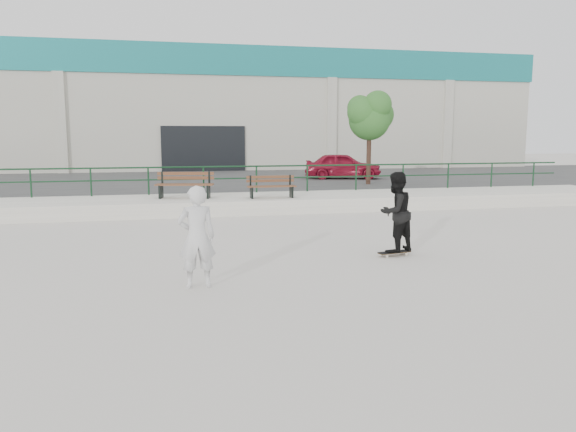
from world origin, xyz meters
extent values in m
plane|color=silver|center=(0.00, 0.00, 0.00)|extent=(120.00, 120.00, 0.00)
cube|color=beige|center=(0.00, 9.50, 0.25)|extent=(30.00, 3.00, 0.50)
cube|color=#3B3B3B|center=(0.00, 18.00, 0.25)|extent=(60.00, 14.00, 0.50)
cylinder|color=#163D21|center=(0.00, 10.80, 1.50)|extent=(28.00, 0.06, 0.06)
cylinder|color=#163D21|center=(0.00, 10.80, 1.05)|extent=(28.00, 0.05, 0.05)
cylinder|color=#163D21|center=(-7.00, 10.80, 1.00)|extent=(0.06, 0.06, 1.00)
cylinder|color=#163D21|center=(-5.00, 10.80, 1.00)|extent=(0.06, 0.06, 1.00)
cylinder|color=#163D21|center=(-3.00, 10.80, 1.00)|extent=(0.06, 0.06, 1.00)
cylinder|color=#163D21|center=(-1.00, 10.80, 1.00)|extent=(0.06, 0.06, 1.00)
cylinder|color=#163D21|center=(1.00, 10.80, 1.00)|extent=(0.06, 0.06, 1.00)
cylinder|color=#163D21|center=(3.00, 10.80, 1.00)|extent=(0.06, 0.06, 1.00)
cylinder|color=#163D21|center=(5.00, 10.80, 1.00)|extent=(0.06, 0.06, 1.00)
cylinder|color=#163D21|center=(7.00, 10.80, 1.00)|extent=(0.06, 0.06, 1.00)
cylinder|color=#163D21|center=(9.00, 10.80, 1.00)|extent=(0.06, 0.06, 1.00)
cylinder|color=#163D21|center=(11.00, 10.80, 1.00)|extent=(0.06, 0.06, 1.00)
cylinder|color=#163D21|center=(13.00, 10.80, 1.00)|extent=(0.06, 0.06, 1.00)
cube|color=#B1AE9F|center=(0.00, 32.00, 4.00)|extent=(44.00, 16.00, 8.00)
cube|color=teal|center=(0.00, 32.00, 7.10)|extent=(44.20, 16.20, 1.80)
cube|color=black|center=(0.00, 23.95, 1.60)|extent=(5.00, 0.15, 3.20)
cube|color=#B1AE9F|center=(-8.00, 23.90, 3.10)|extent=(0.60, 0.25, 6.20)
cube|color=#B1AE9F|center=(8.00, 23.90, 3.10)|extent=(0.60, 0.25, 6.20)
cube|color=#B1AE9F|center=(16.00, 23.90, 3.10)|extent=(0.60, 0.25, 6.20)
cube|color=brown|center=(-1.80, 9.24, 0.97)|extent=(1.96, 0.54, 0.04)
cube|color=brown|center=(-1.76, 9.43, 0.97)|extent=(1.96, 0.54, 0.04)
cube|color=brown|center=(-1.72, 9.63, 0.97)|extent=(1.96, 0.54, 0.04)
cube|color=brown|center=(-1.70, 9.71, 1.18)|extent=(1.95, 0.45, 0.11)
cube|color=brown|center=(-1.70, 9.71, 1.34)|extent=(1.95, 0.45, 0.11)
cube|color=black|center=(-2.56, 9.61, 0.73)|extent=(0.18, 0.55, 0.46)
cube|color=black|center=(-2.50, 9.88, 1.18)|extent=(0.08, 0.07, 0.46)
cube|color=black|center=(-0.95, 9.26, 0.73)|extent=(0.18, 0.55, 0.46)
cube|color=black|center=(-0.89, 9.54, 1.18)|extent=(0.08, 0.07, 0.46)
cube|color=brown|center=(1.20, 8.67, 0.90)|extent=(1.70, 0.14, 0.04)
cube|color=brown|center=(1.20, 8.84, 0.90)|extent=(1.70, 0.14, 0.04)
cube|color=brown|center=(1.20, 9.00, 0.90)|extent=(1.70, 0.14, 0.04)
cube|color=brown|center=(1.20, 9.08, 1.08)|extent=(1.70, 0.07, 0.09)
cube|color=brown|center=(1.20, 9.08, 1.22)|extent=(1.70, 0.07, 0.09)
cube|color=black|center=(0.49, 8.85, 0.70)|extent=(0.07, 0.47, 0.40)
cube|color=black|center=(0.50, 9.09, 1.08)|extent=(0.06, 0.05, 0.40)
cube|color=black|center=(1.91, 8.82, 0.70)|extent=(0.07, 0.47, 0.40)
cube|color=black|center=(1.91, 9.07, 1.08)|extent=(0.06, 0.05, 0.40)
cylinder|color=#402D20|center=(6.45, 13.26, 1.72)|extent=(0.20, 0.20, 2.44)
sphere|color=#346F28|center=(6.45, 13.26, 3.35)|extent=(1.83, 1.83, 1.83)
sphere|color=#346F28|center=(6.96, 13.57, 3.55)|extent=(1.42, 1.42, 1.42)
sphere|color=#346F28|center=(6.05, 13.06, 3.65)|extent=(1.32, 1.32, 1.32)
sphere|color=#346F28|center=(6.66, 12.85, 3.96)|extent=(1.22, 1.22, 1.22)
sphere|color=#346F28|center=(6.15, 13.67, 3.86)|extent=(1.12, 1.12, 1.12)
imported|color=maroon|center=(6.35, 16.55, 1.15)|extent=(4.07, 2.50, 1.29)
cube|color=black|center=(2.51, 1.22, 0.09)|extent=(0.80, 0.36, 0.02)
cube|color=brown|center=(2.51, 1.22, 0.07)|extent=(0.80, 0.36, 0.01)
cube|color=#A4A5AA|center=(2.26, 1.17, 0.04)|extent=(0.09, 0.17, 0.03)
cube|color=#A4A5AA|center=(2.77, 1.28, 0.04)|extent=(0.09, 0.17, 0.03)
cylinder|color=beige|center=(2.28, 1.07, 0.03)|extent=(0.06, 0.04, 0.06)
cylinder|color=beige|center=(2.24, 1.26, 0.03)|extent=(0.06, 0.04, 0.06)
cylinder|color=beige|center=(2.79, 1.18, 0.03)|extent=(0.06, 0.04, 0.06)
cylinder|color=beige|center=(2.75, 1.37, 0.03)|extent=(0.06, 0.04, 0.06)
imported|color=black|center=(2.51, 1.22, 0.99)|extent=(1.08, 0.99, 1.79)
imported|color=silver|center=(-1.96, -0.46, 0.91)|extent=(0.68, 0.47, 1.82)
camera|label=1|loc=(-2.53, -10.27, 2.69)|focal=35.00mm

